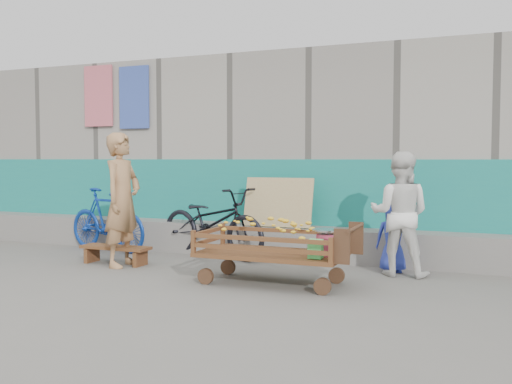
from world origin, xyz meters
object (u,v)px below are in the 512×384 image
at_px(woman, 400,214).
at_px(child, 393,237).
at_px(vendor_man, 122,200).
at_px(bicycle_dark, 212,222).
at_px(banana_cart, 269,239).
at_px(bench, 116,251).
at_px(bicycle_blue, 107,220).

height_order(woman, child, woman).
distance_m(vendor_man, bicycle_dark, 1.37).
bearing_deg(bicycle_dark, child, -76.22).
xyz_separation_m(banana_cart, vendor_man, (-2.15, 0.27, 0.36)).
bearing_deg(bicycle_dark, bench, 152.52).
relative_size(woman, bicycle_blue, 0.93).
bearing_deg(bench, woman, 10.67).
height_order(banana_cart, bicycle_blue, bicycle_blue).
height_order(woman, bicycle_blue, woman).
distance_m(bench, woman, 3.73).
height_order(bicycle_dark, bicycle_blue, bicycle_dark).
bearing_deg(bench, vendor_man, -25.65).
distance_m(banana_cart, child, 1.70).
height_order(bench, bicycle_dark, bicycle_dark).
height_order(banana_cart, vendor_man, vendor_man).
height_order(bench, child, child).
bearing_deg(banana_cart, child, 45.37).
bearing_deg(child, bicycle_blue, -6.90).
relative_size(banana_cart, woman, 1.19).
distance_m(banana_cart, bench, 2.38).
xyz_separation_m(child, bicycle_dark, (-2.57, 0.13, 0.07)).
bearing_deg(woman, bench, 11.59).
bearing_deg(banana_cart, vendor_man, 172.91).
xyz_separation_m(vendor_man, bicycle_blue, (-0.95, 0.94, -0.39)).
xyz_separation_m(vendor_man, bicycle_dark, (0.77, 1.07, -0.37)).
distance_m(vendor_man, woman, 3.53).
xyz_separation_m(banana_cart, woman, (1.29, 1.04, 0.23)).
height_order(vendor_man, bicycle_dark, vendor_man).
xyz_separation_m(vendor_man, woman, (3.44, 0.77, -0.13)).
bearing_deg(woman, child, -58.38).
bearing_deg(banana_cart, bicycle_blue, 158.70).
relative_size(bench, vendor_man, 0.56).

